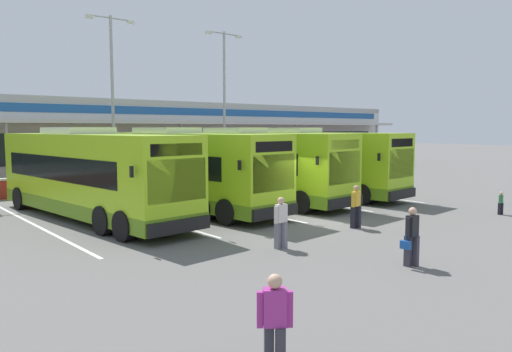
% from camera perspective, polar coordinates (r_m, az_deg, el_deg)
% --- Properties ---
extents(ground_plane, '(200.00, 200.00, 0.00)m').
position_cam_1_polar(ground_plane, '(20.02, 4.93, -5.25)').
color(ground_plane, '#605E5B').
extents(terminal_building, '(70.00, 13.00, 6.00)m').
position_cam_1_polar(terminal_building, '(43.17, -21.08, 4.20)').
color(terminal_building, silver).
rests_on(terminal_building, ground).
extents(red_barrier_wall, '(60.00, 0.40, 1.10)m').
position_cam_1_polar(red_barrier_wall, '(31.82, -13.73, -0.37)').
color(red_barrier_wall, maroon).
rests_on(red_barrier_wall, ground).
extents(coach_bus_leftmost, '(3.88, 12.33, 3.78)m').
position_cam_1_polar(coach_bus_leftmost, '(21.37, -18.61, 0.01)').
color(coach_bus_leftmost, '#9ED11E').
rests_on(coach_bus_leftmost, ground).
extents(coach_bus_left_centre, '(3.88, 12.33, 3.78)m').
position_cam_1_polar(coach_bus_left_centre, '(23.26, -8.85, 0.65)').
color(coach_bus_left_centre, '#9ED11E').
rests_on(coach_bus_left_centre, ground).
extents(coach_bus_centre, '(3.88, 12.33, 3.78)m').
position_cam_1_polar(coach_bus_centre, '(25.53, -0.96, 1.15)').
color(coach_bus_centre, '#9ED11E').
rests_on(coach_bus_centre, ground).
extents(coach_bus_right_centre, '(3.88, 12.33, 3.78)m').
position_cam_1_polar(coach_bus_right_centre, '(28.24, 5.64, 1.54)').
color(coach_bus_right_centre, '#9ED11E').
rests_on(coach_bus_right_centre, ground).
extents(bay_stripe_far_west, '(0.14, 13.00, 0.01)m').
position_cam_1_polar(bay_stripe_far_west, '(21.03, -24.19, -5.18)').
color(bay_stripe_far_west, silver).
rests_on(bay_stripe_far_west, ground).
extents(bay_stripe_west, '(0.14, 13.00, 0.01)m').
position_cam_1_polar(bay_stripe_west, '(22.49, -13.80, -4.18)').
color(bay_stripe_west, silver).
rests_on(bay_stripe_west, ground).
extents(bay_stripe_mid_west, '(0.14, 13.00, 0.01)m').
position_cam_1_polar(bay_stripe_mid_west, '(24.58, -4.96, -3.23)').
color(bay_stripe_mid_west, silver).
rests_on(bay_stripe_mid_west, ground).
extents(bay_stripe_centre, '(0.14, 13.00, 0.01)m').
position_cam_1_polar(bay_stripe_centre, '(27.17, 2.34, -2.37)').
color(bay_stripe_centre, silver).
rests_on(bay_stripe_centre, ground).
extents(bay_stripe_mid_east, '(0.14, 13.00, 0.01)m').
position_cam_1_polar(bay_stripe_mid_east, '(30.12, 8.29, -1.65)').
color(bay_stripe_mid_east, silver).
rests_on(bay_stripe_mid_east, ground).
extents(pedestrian_with_handbag, '(0.63, 0.30, 1.62)m').
position_cam_1_polar(pedestrian_with_handbag, '(14.06, 17.54, -6.54)').
color(pedestrian_with_handbag, '#33333D').
rests_on(pedestrian_with_handbag, ground).
extents(pedestrian_in_dark_coat, '(0.54, 0.29, 1.62)m').
position_cam_1_polar(pedestrian_in_dark_coat, '(18.85, 11.48, -3.31)').
color(pedestrian_in_dark_coat, black).
rests_on(pedestrian_in_dark_coat, ground).
extents(pedestrian_child, '(0.33, 0.18, 1.00)m').
position_cam_1_polar(pedestrian_child, '(23.90, 26.44, -2.73)').
color(pedestrian_child, black).
rests_on(pedestrian_child, ground).
extents(pedestrian_near_bin, '(0.54, 0.30, 1.62)m').
position_cam_1_polar(pedestrian_near_bin, '(15.36, 2.90, -5.21)').
color(pedestrian_near_bin, slate).
rests_on(pedestrian_near_bin, ground).
extents(pedestrian_approaching_bus, '(0.48, 0.42, 1.62)m').
position_cam_1_polar(pedestrian_approaching_bus, '(7.57, 2.18, -16.66)').
color(pedestrian_approaching_bus, '#33333D').
rests_on(pedestrian_approaching_bus, ground).
extents(lamp_post_centre, '(3.24, 0.28, 11.00)m').
position_cam_1_polar(lamp_post_centre, '(34.12, -16.26, 9.60)').
color(lamp_post_centre, '#9E9EA3').
rests_on(lamp_post_centre, ground).
extents(lamp_post_east, '(3.24, 0.28, 11.00)m').
position_cam_1_polar(lamp_post_east, '(38.12, -3.69, 9.35)').
color(lamp_post_east, '#9E9EA3').
rests_on(lamp_post_east, ground).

